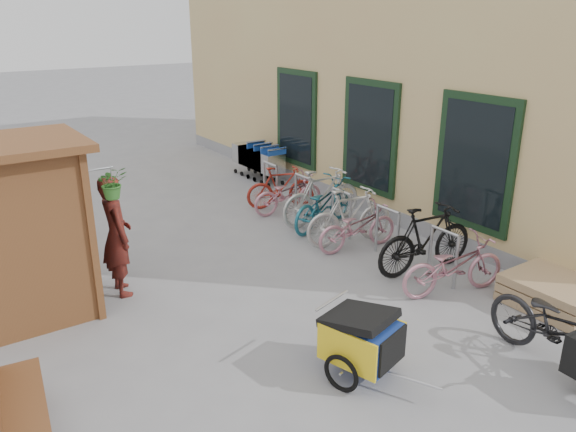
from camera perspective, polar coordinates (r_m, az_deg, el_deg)
ground at (r=7.51m, az=3.38°, el=-11.18°), size 80.00×80.00×0.00m
building at (r=14.19m, az=13.92°, el=17.78°), size 6.07×13.00×7.00m
bike_rack at (r=10.32m, az=5.43°, el=0.79°), size 0.05×5.35×0.86m
pallet_stack at (r=8.70m, az=25.40°, el=-7.11°), size 1.00×1.20×0.40m
bench at (r=6.07m, az=-26.26°, el=-16.58°), size 0.60×1.48×0.91m
shopping_carts at (r=13.87m, az=-3.07°, el=5.96°), size 0.52×1.77×0.94m
child_trailer at (r=6.46m, az=7.49°, el=-12.20°), size 0.92×1.44×0.83m
cargo_bike at (r=7.16m, az=26.39°, el=-10.51°), size 0.78×1.96×1.01m
person_kiosk at (r=8.36m, az=-17.02°, el=-1.93°), size 0.46×0.67×1.78m
bike_0 at (r=8.49m, az=16.44°, el=-4.87°), size 1.75×0.99×0.87m
bike_1 at (r=9.05m, az=13.84°, el=-2.28°), size 1.87×0.73×1.10m
bike_2 at (r=9.75m, az=7.07°, el=-1.10°), size 1.61×0.73×0.82m
bike_3 at (r=9.93m, az=6.30°, el=-0.02°), size 1.76×0.76×1.02m
bike_4 at (r=10.69m, az=3.53°, el=1.24°), size 1.88×1.14×0.93m
bike_5 at (r=10.88m, az=3.47°, el=2.03°), size 1.83×0.54×1.09m
bike_6 at (r=11.49m, az=0.02°, el=2.30°), size 1.59×0.68×0.82m
bike_7 at (r=11.78m, az=-0.70°, el=2.94°), size 1.54×0.88×0.89m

